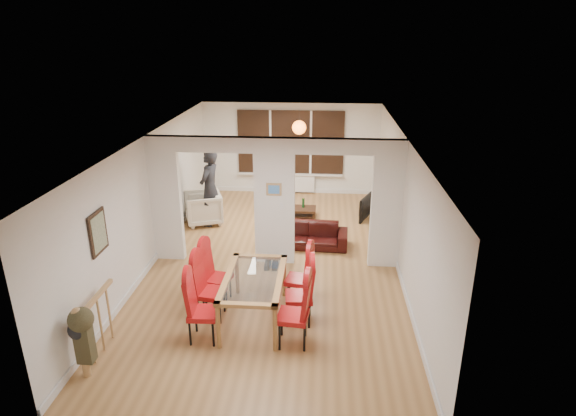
# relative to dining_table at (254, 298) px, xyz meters

# --- Properties ---
(floor) EXTENTS (5.00, 9.00, 0.01)m
(floor) POSITION_rel_dining_table_xyz_m (0.12, 2.15, -0.40)
(floor) COLOR #A27341
(floor) RESTS_ON ground
(room_walls) EXTENTS (5.00, 9.00, 2.60)m
(room_walls) POSITION_rel_dining_table_xyz_m (0.12, 2.15, 0.90)
(room_walls) COLOR silver
(room_walls) RESTS_ON floor
(divider_wall) EXTENTS (5.00, 0.18, 2.60)m
(divider_wall) POSITION_rel_dining_table_xyz_m (0.12, 2.15, 0.90)
(divider_wall) COLOR white
(divider_wall) RESTS_ON floor
(bay_window_blinds) EXTENTS (3.00, 0.08, 1.80)m
(bay_window_blinds) POSITION_rel_dining_table_xyz_m (0.12, 6.59, 1.10)
(bay_window_blinds) COLOR black
(bay_window_blinds) RESTS_ON room_walls
(radiator) EXTENTS (1.40, 0.08, 0.50)m
(radiator) POSITION_rel_dining_table_xyz_m (0.12, 6.55, -0.10)
(radiator) COLOR white
(radiator) RESTS_ON floor
(pendant_light) EXTENTS (0.36, 0.36, 0.36)m
(pendant_light) POSITION_rel_dining_table_xyz_m (0.42, 5.45, 1.75)
(pendant_light) COLOR orange
(pendant_light) RESTS_ON room_walls
(stair_newel) EXTENTS (0.40, 1.20, 1.10)m
(stair_newel) POSITION_rel_dining_table_xyz_m (-2.13, -1.05, 0.15)
(stair_newel) COLOR tan
(stair_newel) RESTS_ON floor
(wall_poster) EXTENTS (0.04, 0.52, 0.67)m
(wall_poster) POSITION_rel_dining_table_xyz_m (-2.35, -0.25, 1.20)
(wall_poster) COLOR gray
(wall_poster) RESTS_ON room_walls
(pillar_photo) EXTENTS (0.30, 0.03, 0.25)m
(pillar_photo) POSITION_rel_dining_table_xyz_m (0.12, 2.05, 1.20)
(pillar_photo) COLOR #4C8CD8
(pillar_photo) RESTS_ON divider_wall
(dining_table) EXTENTS (0.95, 1.69, 0.79)m
(dining_table) POSITION_rel_dining_table_xyz_m (0.00, 0.00, 0.00)
(dining_table) COLOR #9E6C3A
(dining_table) RESTS_ON floor
(dining_chair_la) EXTENTS (0.45, 0.45, 1.09)m
(dining_chair_la) POSITION_rel_dining_table_xyz_m (-0.70, -0.59, 0.15)
(dining_chair_la) COLOR #A61112
(dining_chair_la) RESTS_ON floor
(dining_chair_lb) EXTENTS (0.50, 0.50, 1.09)m
(dining_chair_lb) POSITION_rel_dining_table_xyz_m (-0.72, 0.01, 0.15)
(dining_chair_lb) COLOR #A61112
(dining_chair_lb) RESTS_ON floor
(dining_chair_lc) EXTENTS (0.52, 0.52, 1.09)m
(dining_chair_lc) POSITION_rel_dining_table_xyz_m (-0.71, 0.48, 0.15)
(dining_chair_lc) COLOR #A61112
(dining_chair_lc) RESTS_ON floor
(dining_chair_ra) EXTENTS (0.50, 0.50, 1.13)m
(dining_chair_ra) POSITION_rel_dining_table_xyz_m (0.67, -0.59, 0.17)
(dining_chair_ra) COLOR #A61112
(dining_chair_ra) RESTS_ON floor
(dining_chair_rb) EXTENTS (0.47, 0.47, 1.09)m
(dining_chair_rb) POSITION_rel_dining_table_xyz_m (0.73, -0.00, 0.15)
(dining_chair_rb) COLOR #A61112
(dining_chair_rb) RESTS_ON floor
(dining_chair_rc) EXTENTS (0.49, 0.49, 1.04)m
(dining_chair_rc) POSITION_rel_dining_table_xyz_m (0.69, 0.59, 0.13)
(dining_chair_rc) COLOR #A61112
(dining_chair_rc) RESTS_ON floor
(sofa) EXTENTS (1.78, 0.77, 0.51)m
(sofa) POSITION_rel_dining_table_xyz_m (0.76, 2.95, -0.14)
(sofa) COLOR black
(sofa) RESTS_ON floor
(armchair) EXTENTS (1.08, 1.10, 0.78)m
(armchair) POSITION_rel_dining_table_xyz_m (-1.85, 4.08, -0.00)
(armchair) COLOR beige
(armchair) RESTS_ON floor
(person) EXTENTS (0.77, 0.60, 1.88)m
(person) POSITION_rel_dining_table_xyz_m (-1.64, 4.01, 0.54)
(person) COLOR black
(person) RESTS_ON floor
(television) EXTENTS (1.01, 0.53, 0.60)m
(television) POSITION_rel_dining_table_xyz_m (2.11, 4.82, -0.09)
(television) COLOR black
(television) RESTS_ON floor
(coffee_table) EXTENTS (1.05, 0.61, 0.23)m
(coffee_table) POSITION_rel_dining_table_xyz_m (0.40, 4.71, -0.28)
(coffee_table) COLOR black
(coffee_table) RESTS_ON floor
(bottle) EXTENTS (0.06, 0.06, 0.26)m
(bottle) POSITION_rel_dining_table_xyz_m (0.58, 4.76, -0.03)
(bottle) COLOR #143F19
(bottle) RESTS_ON coffee_table
(bowl) EXTENTS (0.24, 0.24, 0.06)m
(bowl) POSITION_rel_dining_table_xyz_m (0.24, 4.79, -0.14)
(bowl) COLOR black
(bowl) RESTS_ON coffee_table
(shoes) EXTENTS (0.26, 0.28, 0.11)m
(shoes) POSITION_rel_dining_table_xyz_m (0.08, 1.82, -0.34)
(shoes) COLOR black
(shoes) RESTS_ON floor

